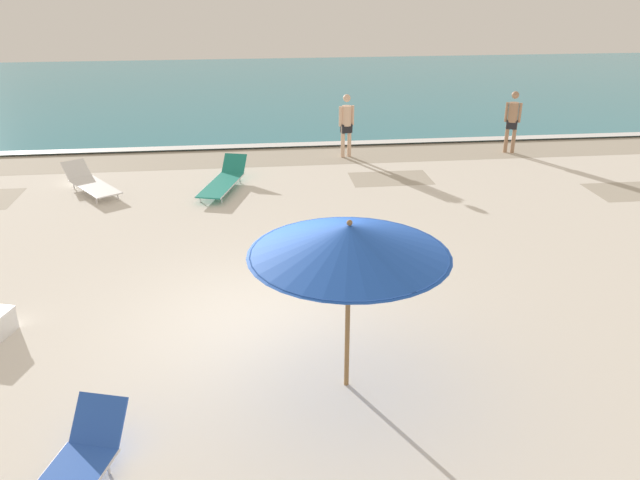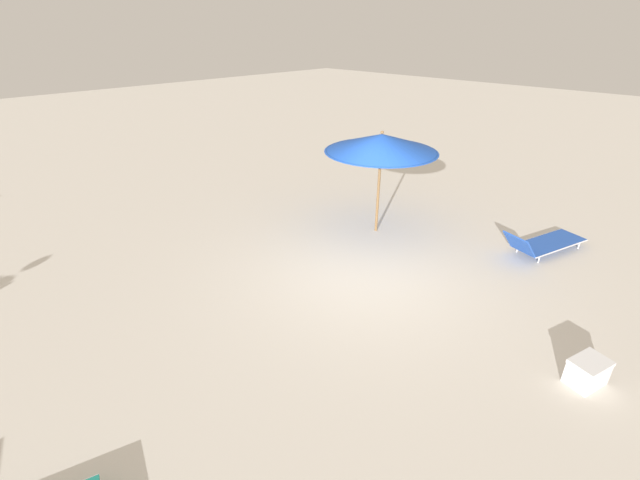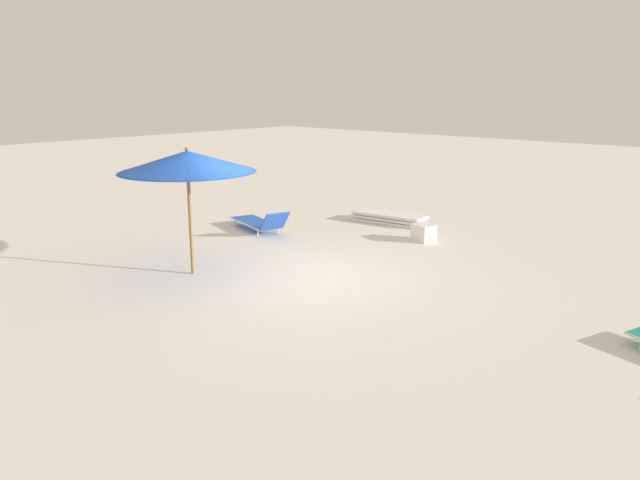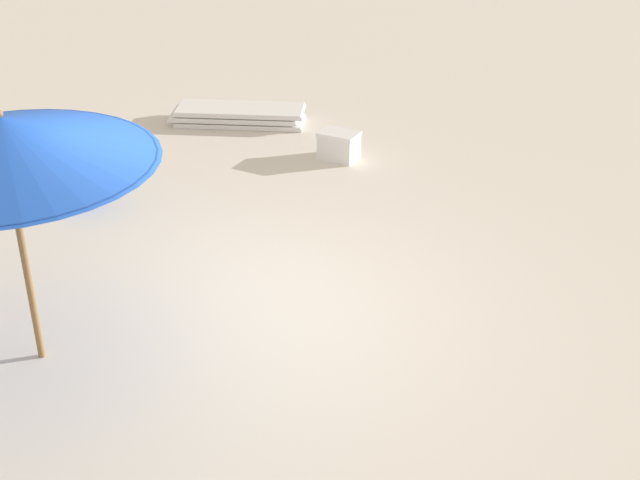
{
  "view_description": "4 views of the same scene",
  "coord_description": "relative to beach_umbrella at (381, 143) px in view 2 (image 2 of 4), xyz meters",
  "views": [
    {
      "loc": [
        -0.07,
        -8.09,
        4.91
      ],
      "look_at": [
        1.03,
        1.3,
        0.79
      ],
      "focal_mm": 35.0,
      "sensor_mm": 36.0,
      "label": 1
    },
    {
      "loc": [
        -4.3,
        5.65,
        4.25
      ],
      "look_at": [
        0.67,
        0.63,
        0.67
      ],
      "focal_mm": 24.0,
      "sensor_mm": 36.0,
      "label": 2
    },
    {
      "loc": [
        7.55,
        7.35,
        3.31
      ],
      "look_at": [
        0.37,
        0.93,
        0.92
      ],
      "focal_mm": 35.0,
      "sensor_mm": 36.0,
      "label": 3
    },
    {
      "loc": [
        6.83,
        2.08,
        4.59
      ],
      "look_at": [
        0.14,
        0.75,
        0.93
      ],
      "focal_mm": 50.0,
      "sensor_mm": 36.0,
      "label": 4
    }
  ],
  "objects": [
    {
      "name": "sun_lounger_under_umbrella",
      "position": [
        -3.1,
        -1.57,
        -1.8
      ],
      "size": [
        1.16,
        2.09,
        0.61
      ],
      "rotation": [
        0.0,
        0.0,
        -0.3
      ],
      "color": "blue",
      "rests_on": "ground_plane"
    },
    {
      "name": "ground_plane",
      "position": [
        -1.04,
        1.57,
        -2.1
      ],
      "size": [
        60.0,
        60.0,
        0.16
      ],
      "color": "silver"
    },
    {
      "name": "beach_umbrella",
      "position": [
        0.0,
        0.0,
        0.0
      ],
      "size": [
        2.4,
        2.4,
        2.28
      ],
      "color": "olive",
      "rests_on": "ground_plane"
    },
    {
      "name": "cooler_box",
      "position": [
        -4.86,
        1.77,
        -1.84
      ],
      "size": [
        0.48,
        0.58,
        0.37
      ],
      "rotation": [
        0.0,
        0.0,
        1.28
      ],
      "color": "white",
      "rests_on": "ground_plane"
    }
  ]
}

